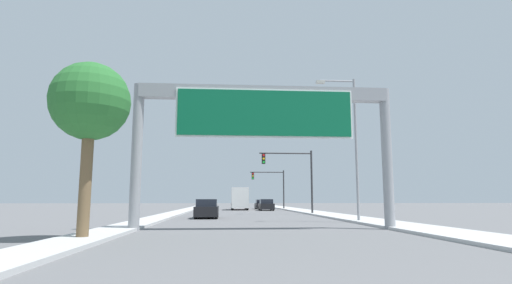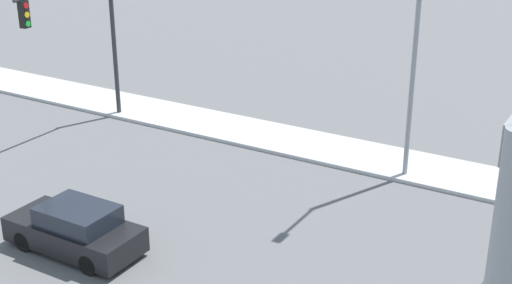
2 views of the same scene
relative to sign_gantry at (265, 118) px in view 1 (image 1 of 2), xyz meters
name	(u,v)px [view 1 (image 1 of 2)]	position (x,y,z in m)	size (l,w,h in m)	color
sidewalk_right	(288,209)	(7.75, 42.12, -5.61)	(3.00, 120.00, 0.15)	#BABABA
median_strip_left	(191,209)	(-7.25, 42.12, -5.61)	(2.00, 120.00, 0.15)	#BABABA
sign_gantry	(265,118)	(0.00, 0.00, 0.00)	(13.43, 0.73, 7.38)	gray
car_far_left	(266,205)	(3.50, 34.39, -4.97)	(1.87, 4.30, 1.53)	black
car_near_left	(207,209)	(-3.50, 12.91, -4.97)	(1.85, 4.29, 1.53)	black
car_mid_right	(261,205)	(3.50, 42.25, -5.00)	(1.76, 4.21, 1.45)	black
truck_box_primary	(240,199)	(0.00, 37.91, -4.09)	(2.34, 7.30, 3.14)	red
traffic_light_near_intersection	(295,170)	(5.02, 20.11, -1.25)	(5.46, 0.32, 6.48)	#2D2D30
traffic_light_mid_block	(272,182)	(5.03, 40.11, -1.65)	(5.20, 0.32, 5.87)	#2D2D30
palm_tree_foreground	(90,104)	(-7.28, -4.53, -0.47)	(3.05, 3.05, 6.84)	brown
street_lamp_right	(351,137)	(6.54, 6.18, 0.05)	(2.76, 0.28, 9.81)	gray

